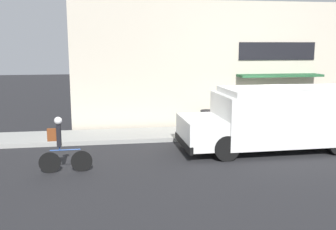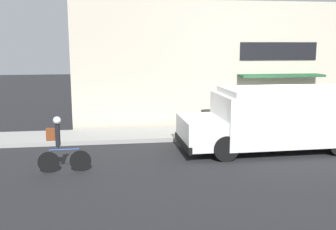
{
  "view_description": "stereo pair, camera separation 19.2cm",
  "coord_description": "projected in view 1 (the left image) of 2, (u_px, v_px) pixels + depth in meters",
  "views": [
    {
      "loc": [
        -5.84,
        -14.46,
        3.74
      ],
      "look_at": [
        -3.57,
        -0.2,
        1.1
      ],
      "focal_mm": 42.0,
      "sensor_mm": 36.0,
      "label": 1
    },
    {
      "loc": [
        -5.65,
        -14.49,
        3.74
      ],
      "look_at": [
        -3.57,
        -0.2,
        1.1
      ],
      "focal_mm": 42.0,
      "sensor_mm": 36.0,
      "label": 2
    }
  ],
  "objects": [
    {
      "name": "trash_bin",
      "position": [
        207.0,
        120.0,
        16.48
      ],
      "size": [
        0.61,
        0.61,
        0.83
      ],
      "color": "#2D5138",
      "rests_on": "sidewalk"
    },
    {
      "name": "cyclist",
      "position": [
        61.0,
        145.0,
        11.4
      ],
      "size": [
        1.54,
        0.23,
        1.67
      ],
      "rotation": [
        0.0,
        0.0,
        0.01
      ],
      "color": "black",
      "rests_on": "ground_plane"
    },
    {
      "name": "ground_plane",
      "position": [
        256.0,
        139.0,
        15.63
      ],
      "size": [
        70.0,
        70.0,
        0.0
      ],
      "primitive_type": "plane",
      "color": "#232326"
    },
    {
      "name": "school_bus",
      "position": [
        280.0,
        117.0,
        13.91
      ],
      "size": [
        6.52,
        2.89,
        2.21
      ],
      "rotation": [
        0.0,
        0.0,
        0.02
      ],
      "color": "white",
      "rests_on": "ground_plane"
    },
    {
      "name": "storefront",
      "position": [
        240.0,
        65.0,
        17.42
      ],
      "size": [
        14.62,
        1.04,
        5.55
      ],
      "color": "beige",
      "rests_on": "ground_plane"
    },
    {
      "name": "sidewalk",
      "position": [
        247.0,
        131.0,
        16.61
      ],
      "size": [
        28.0,
        2.04,
        0.16
      ],
      "color": "#999993",
      "rests_on": "ground_plane"
    }
  ]
}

